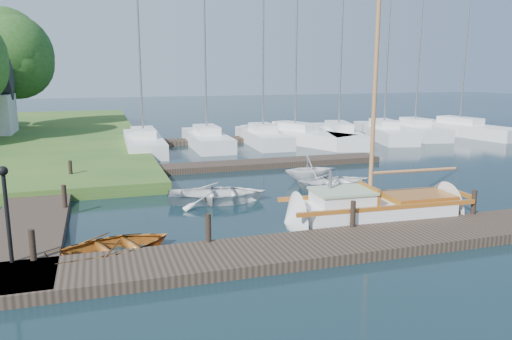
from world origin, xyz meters
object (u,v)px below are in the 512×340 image
object	(u,v)px
marina_boat_5	(384,131)
marina_boat_6	(415,129)
tender_d	(310,167)
mooring_post_1	(208,228)
mooring_post_5	(70,169)
tender_a	(217,192)
mooring_post_3	(474,202)
marina_boat_0	(144,142)
marina_boat_7	(459,128)
mooring_post_2	(353,214)
marina_boat_1	(207,138)
mooring_post_0	(32,245)
marina_boat_3	(295,134)
sailboat	(379,212)
tree_7	(9,55)
lamp_post	(6,201)
dinghy	(113,244)
mooring_post_4	(64,196)
marina_boat_4	(339,134)
marina_boat_2	(263,136)
tender_c	(335,180)

from	to	relation	value
marina_boat_5	marina_boat_6	xyz separation A→B (m)	(2.91, 0.33, -0.00)
tender_d	mooring_post_1	bearing A→B (deg)	145.57
mooring_post_5	marina_boat_6	xyz separation A→B (m)	(24.40, 9.43, -0.13)
tender_a	tender_d	world-z (taller)	tender_d
tender_a	marina_boat_6	world-z (taller)	marina_boat_6
mooring_post_3	marina_boat_5	bearing A→B (deg)	66.06
marina_boat_0	marina_boat_7	world-z (taller)	marina_boat_7
mooring_post_2	mooring_post_5	world-z (taller)	same
tender_d	marina_boat_6	world-z (taller)	marina_boat_6
mooring_post_2	marina_boat_1	bearing A→B (deg)	91.10
mooring_post_5	mooring_post_2	bearing A→B (deg)	-49.64
mooring_post_2	marina_boat_7	size ratio (longest dim) A/B	0.07
mooring_post_0	mooring_post_3	size ratio (longest dim) A/B	1.00
mooring_post_0	marina_boat_3	xyz separation A→B (m)	(14.98, 19.33, -0.14)
mooring_post_0	sailboat	bearing A→B (deg)	5.59
mooring_post_5	marina_boat_5	bearing A→B (deg)	22.96
mooring_post_0	tree_7	size ratio (longest dim) A/B	0.09
sailboat	marina_boat_0	distance (m)	18.90
sailboat	tree_7	world-z (taller)	tree_7
lamp_post	tender_d	size ratio (longest dim) A/B	1.03
dinghy	marina_boat_0	size ratio (longest dim) A/B	0.30
mooring_post_3	marina_boat_5	distance (m)	20.90
marina_boat_7	dinghy	bearing A→B (deg)	114.14
mooring_post_4	lamp_post	xyz separation A→B (m)	(-1.00, -5.00, 1.17)
dinghy	marina_boat_4	distance (m)	24.20
marina_boat_1	marina_boat_5	bearing A→B (deg)	-89.43
mooring_post_5	tender_d	bearing A→B (deg)	-13.08
lamp_post	marina_boat_1	bearing A→B (deg)	64.58
tender_a	marina_boat_3	world-z (taller)	marina_boat_3
dinghy	tree_7	xyz separation A→B (m)	(-6.44, 30.58, 5.86)
sailboat	tender_a	bearing A→B (deg)	140.10
sailboat	marina_boat_5	size ratio (longest dim) A/B	0.88
mooring_post_3	dinghy	size ratio (longest dim) A/B	0.24
marina_boat_2	marina_boat_5	distance (m)	9.44
sailboat	marina_boat_5	bearing A→B (deg)	60.52
tender_d	marina_boat_3	bearing A→B (deg)	-12.90
mooring_post_0	tender_a	xyz separation A→B (m)	(6.01, 5.24, -0.31)
marina_boat_5	lamp_post	bearing A→B (deg)	143.45
mooring_post_2	marina_boat_4	size ratio (longest dim) A/B	0.08
mooring_post_1	tender_a	xyz separation A→B (m)	(1.51, 5.24, -0.31)
marina_boat_0	mooring_post_0	bearing A→B (deg)	168.14
mooring_post_1	lamp_post	world-z (taller)	lamp_post
sailboat	marina_boat_6	distance (m)	23.32
marina_boat_0	mooring_post_1	bearing A→B (deg)	-178.48
marina_boat_3	tree_7	size ratio (longest dim) A/B	1.17
mooring_post_5	mooring_post_1	bearing A→B (deg)	-68.20
tender_a	sailboat	bearing A→B (deg)	-121.78
dinghy	mooring_post_2	bearing A→B (deg)	-112.57
mooring_post_0	tender_c	xyz separation A→B (m)	(11.42, 5.97, -0.36)
marina_boat_1	marina_boat_6	distance (m)	16.27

